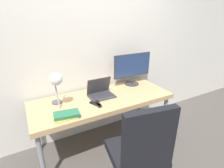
% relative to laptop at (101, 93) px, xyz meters
% --- Properties ---
extents(ground_plane, '(12.00, 12.00, 0.00)m').
position_rel_laptop_xyz_m(ground_plane, '(0.00, -0.41, -0.78)').
color(ground_plane, '#514C47').
extents(wall_back, '(8.00, 0.05, 2.60)m').
position_rel_laptop_xyz_m(wall_back, '(0.00, 0.36, 0.52)').
color(wall_back, silver).
rests_on(wall_back, ground_plane).
extents(desk, '(1.79, 0.70, 0.74)m').
position_rel_laptop_xyz_m(desk, '(0.00, -0.06, -0.11)').
color(desk, tan).
rests_on(desk, ground_plane).
extents(laptop, '(0.32, 0.23, 0.24)m').
position_rel_laptop_xyz_m(laptop, '(0.00, 0.00, 0.00)').
color(laptop, '#38383D').
rests_on(laptop, desk).
extents(monitor, '(0.61, 0.21, 0.47)m').
position_rel_laptop_xyz_m(monitor, '(0.59, 0.15, 0.22)').
color(monitor, '#333338').
rests_on(monitor, desk).
extents(desk_lamp, '(0.14, 0.29, 0.43)m').
position_rel_laptop_xyz_m(desk_lamp, '(-0.55, -0.06, 0.28)').
color(desk_lamp, '#4C4C51').
rests_on(desk_lamp, desk).
extents(office_chair, '(0.61, 0.61, 1.09)m').
position_rel_laptop_xyz_m(office_chair, '(-0.04, -0.93, -0.19)').
color(office_chair, black).
rests_on(office_chair, ground_plane).
extents(book_stack, '(0.28, 0.21, 0.05)m').
position_rel_laptop_xyz_m(book_stack, '(-0.53, -0.28, -0.03)').
color(book_stack, gold).
rests_on(book_stack, desk).
extents(tv_remote, '(0.10, 0.16, 0.02)m').
position_rel_laptop_xyz_m(tv_remote, '(-0.15, -0.18, -0.04)').
color(tv_remote, black).
rests_on(tv_remote, desk).
extents(media_remote, '(0.06, 0.16, 0.02)m').
position_rel_laptop_xyz_m(media_remote, '(-0.12, -0.20, -0.04)').
color(media_remote, black).
rests_on(media_remote, desk).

